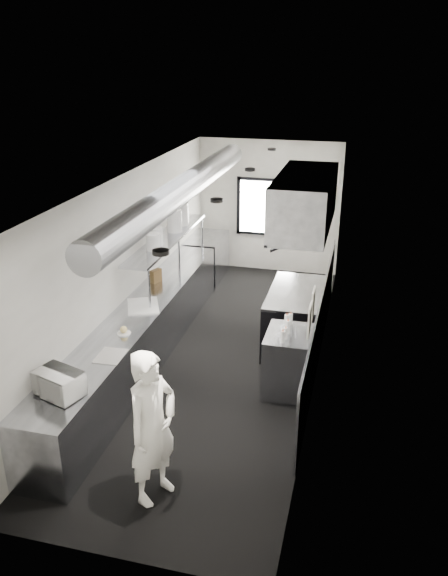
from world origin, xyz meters
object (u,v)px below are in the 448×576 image
Objects in this scene: prep_counter at (140,337)px; plate_stack_c at (174,221)px; small_plate at (124,333)px; plate_stack_d at (181,214)px; range at (294,318)px; squeeze_bottle_c at (288,327)px; pass_shelf at (168,239)px; deli_tub_a at (62,378)px; microwave at (59,383)px; squeeze_bottle_d at (287,321)px; squeeze_bottle_e at (291,319)px; cutting_board at (143,306)px; plate_stack_a at (153,242)px; bottle_station at (289,362)px; exhaust_hood at (304,202)px; deli_tub_b at (61,376)px; line_cook at (153,428)px; squeeze_bottle_a at (283,337)px; squeeze_bottle_b at (286,334)px; plate_stack_b at (156,236)px; knife_block at (156,276)px; far_work_table at (206,257)px.

prep_counter is 16.01× the size of plate_stack_c.
plate_stack_d is at bearing 92.64° from small_plate.
squeeze_bottle_c is at bearing -86.97° from range.
pass_shelf is 8.01× the size of plate_stack_c.
microwave is at bearing -66.53° from deli_tub_a.
microwave is 2.49× the size of squeeze_bottle_d.
plate_stack_d is 3.27m from squeeze_bottle_e.
deli_tub_a reaches higher than small_plate.
cutting_board is 1.04m from plate_stack_a.
plate_stack_d reaches higher than plate_stack_a.
bottle_station is 3.36m from plate_stack_c.
cutting_board is at bearing -154.52° from exhaust_hood.
deli_tub_b is at bearing -91.47° from plate_stack_d.
pass_shelf is 23.53× the size of deli_tub_b.
squeeze_bottle_e is (2.24, -0.06, 0.07)m from cutting_board.
squeeze_bottle_d reaches higher than cutting_board.
pass_shelf reaches higher than deli_tub_b.
microwave is 2.55× the size of squeeze_bottle_c.
deli_tub_b is (-1.36, 0.58, 0.07)m from line_cook.
plate_stack_c reaches higher than plate_stack_a.
deli_tub_b is at bearing -92.35° from plate_stack_a.
squeeze_bottle_a is at bearing -95.02° from squeeze_bottle_c.
exhaust_hood is 2.12m from squeeze_bottle_b.
microwave is (-2.30, -2.12, 0.60)m from bottle_station.
deli_tub_b reaches higher than prep_counter.
bottle_station is 2.97m from plate_stack_b.
squeeze_bottle_e is at bearing -1.10° from knife_block.
plate_stack_c is (-0.03, 1.84, 1.31)m from prep_counter.
cutting_board is at bearing -87.40° from pass_shelf.
cutting_board is at bearing 171.54° from bottle_station.
plate_stack_c is at bearing 135.86° from squeeze_bottle_b.
microwave is 3.30m from squeeze_bottle_e.
cutting_board is at bearing 107.65° from microwave.
pass_shelf is 15.75× the size of squeeze_bottle_c.
squeeze_bottle_e is (-0.04, 0.28, 0.53)m from bottle_station.
plate_stack_b is (-0.07, 3.39, 0.67)m from microwave.
prep_counter is 36.45× the size of squeeze_bottle_b.
pass_shelf is 3.57m from deli_tub_b.
knife_block is 2.62m from squeeze_bottle_d.
prep_counter is 1.25m from knife_block.
microwave is at bearing -121.87° from range.
line_cook reaches higher than bottle_station.
squeeze_bottle_d reaches higher than far_work_table.
line_cook is at bearing 4.95° from microwave.
plate_stack_c reaches higher than range.
knife_block reaches higher than squeeze_bottle_e.
squeeze_bottle_a is at bearing -45.75° from plate_stack_c.
plate_stack_b is (-1.29, 3.67, 0.84)m from line_cook.
squeeze_bottle_c is at bearing -6.53° from knife_block.
plate_stack_b is (0.08, 3.09, 0.77)m from deli_tub_b.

